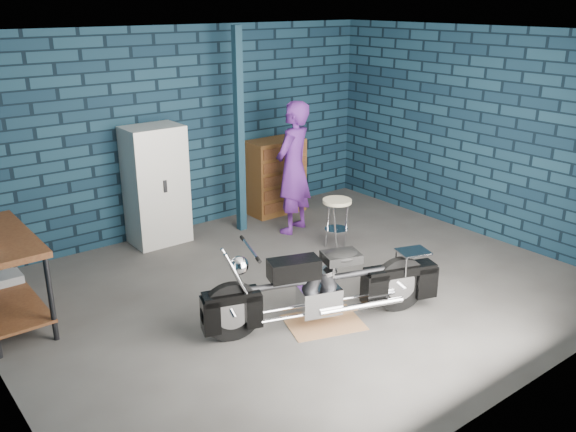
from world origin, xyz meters
The scene contains 10 objects.
ground centered at (0.00, 0.00, 0.00)m, with size 6.00×6.00×0.00m, color #504E4A.
room_walls centered at (0.00, 0.55, 1.90)m, with size 6.02×5.01×2.71m.
support_post centered at (0.55, 1.95, 1.35)m, with size 0.10×0.10×2.70m, color #132D3C.
workbench centered at (-2.68, 1.22, 0.46)m, with size 0.60×1.40×0.91m, color brown.
drip_mat centered at (-0.25, -0.70, 0.00)m, with size 0.73×0.55×0.01m, color brown.
motorcycle centered at (-0.25, -0.70, 0.45)m, with size 2.06×0.56×0.91m, color black, non-canonical shape.
person centered at (1.08, 1.48, 0.89)m, with size 0.65×0.43×1.78m, color #552079.
locker centered at (-0.55, 2.23, 0.76)m, with size 0.71×0.51×1.53m, color silver.
tool_chest centered at (1.35, 2.23, 0.55)m, with size 0.82×0.46×1.09m, color brown.
shop_stool centered at (1.11, 0.63, 0.33)m, with size 0.36×0.36×0.66m, color beige, non-canonical shape.
Camera 1 is at (-3.77, -4.66, 3.01)m, focal length 38.00 mm.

